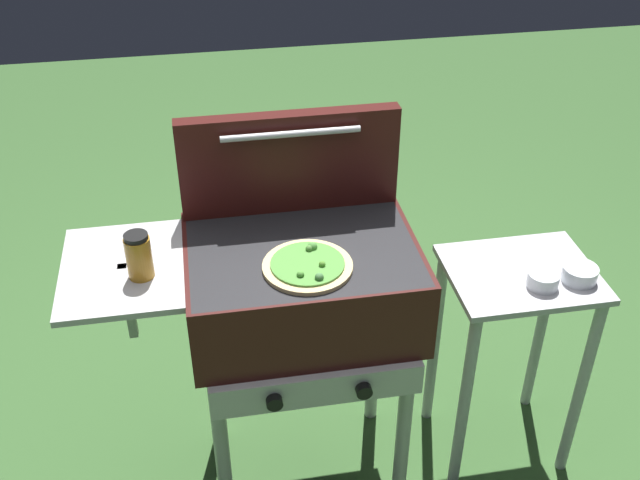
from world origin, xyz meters
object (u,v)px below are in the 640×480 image
object	(u,v)px
topping_bowl_far	(580,274)
pizza_veggie	(308,265)
sauce_jar	(139,256)
prep_table	(512,325)
topping_bowl_near	(543,280)
grill	(298,291)

from	to	relation	value
topping_bowl_far	pizza_veggie	bearing A→B (deg)	-178.13
sauce_jar	prep_table	xyz separation A→B (m)	(1.09, 0.05, -0.44)
pizza_veggie	topping_bowl_near	size ratio (longest dim) A/B	2.61
pizza_veggie	sauce_jar	bearing A→B (deg)	174.29
topping_bowl_far	prep_table	bearing A→B (deg)	154.66
topping_bowl_near	grill	bearing A→B (deg)	174.07
pizza_veggie	topping_bowl_far	xyz separation A→B (m)	(0.80, 0.03, -0.15)
grill	topping_bowl_near	xyz separation A→B (m)	(0.70, -0.07, -0.00)
sauce_jar	prep_table	size ratio (longest dim) A/B	0.17
topping_bowl_far	sauce_jar	bearing A→B (deg)	179.23
prep_table	topping_bowl_near	size ratio (longest dim) A/B	8.05
topping_bowl_near	topping_bowl_far	bearing A→B (deg)	4.21
sauce_jar	topping_bowl_far	world-z (taller)	sauce_jar
grill	topping_bowl_near	size ratio (longest dim) A/B	10.51
pizza_veggie	prep_table	world-z (taller)	pizza_veggie
sauce_jar	topping_bowl_far	xyz separation A→B (m)	(1.23, -0.02, -0.21)
sauce_jar	topping_bowl_near	distance (m)	1.13
topping_bowl_near	pizza_veggie	bearing A→B (deg)	-178.53
prep_table	topping_bowl_far	size ratio (longest dim) A/B	7.18
grill	sauce_jar	xyz separation A→B (m)	(-0.41, -0.05, 0.21)
pizza_veggie	prep_table	xyz separation A→B (m)	(0.66, 0.09, -0.38)
sauce_jar	topping_bowl_near	xyz separation A→B (m)	(1.11, -0.03, -0.21)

